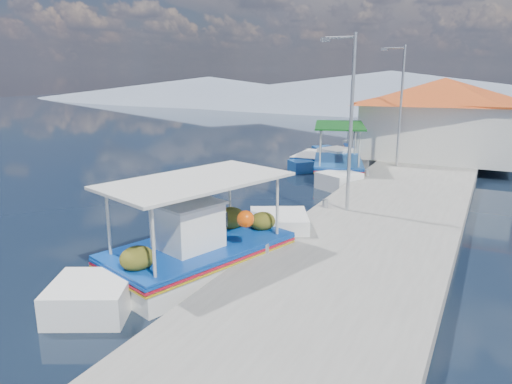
% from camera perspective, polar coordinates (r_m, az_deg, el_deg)
% --- Properties ---
extents(ground, '(160.00, 160.00, 0.00)m').
position_cam_1_polar(ground, '(17.44, -5.92, -3.49)').
color(ground, black).
rests_on(ground, ground).
extents(quay, '(5.00, 44.00, 0.50)m').
position_cam_1_polar(quay, '(20.81, 17.25, -0.40)').
color(quay, gray).
rests_on(quay, ground).
extents(bollards, '(0.20, 17.20, 0.30)m').
position_cam_1_polar(bollards, '(20.43, 11.17, 0.87)').
color(bollards, '#A5A8AD').
rests_on(bollards, quay).
extents(main_caique, '(4.26, 8.33, 2.88)m').
position_cam_1_polar(main_caique, '(13.08, -6.69, -7.12)').
color(main_caique, white).
rests_on(main_caique, ground).
extents(caique_green_canopy, '(3.93, 7.48, 2.95)m').
position_cam_1_polar(caique_green_canopy, '(25.02, 9.84, 2.89)').
color(caique_green_canopy, white).
rests_on(caique_green_canopy, ground).
extents(caique_blue_hull, '(1.76, 5.69, 1.01)m').
position_cam_1_polar(caique_blue_hull, '(27.74, 6.89, 3.77)').
color(caique_blue_hull, '#184B93').
rests_on(caique_blue_hull, ground).
extents(caique_far, '(3.46, 6.14, 2.31)m').
position_cam_1_polar(caique_far, '(30.36, 12.52, 4.74)').
color(caique_far, white).
rests_on(caique_far, ground).
extents(harbor_building, '(10.49, 10.49, 4.40)m').
position_cam_1_polar(harbor_building, '(29.19, 21.27, 8.39)').
color(harbor_building, silver).
rests_on(harbor_building, quay).
extents(lamp_post_near, '(1.21, 0.14, 6.00)m').
position_cam_1_polar(lamp_post_near, '(16.64, 10.98, 9.03)').
color(lamp_post_near, '#A5A8AD').
rests_on(lamp_post_near, quay).
extents(lamp_post_far, '(1.21, 0.14, 6.00)m').
position_cam_1_polar(lamp_post_far, '(25.39, 16.69, 10.45)').
color(lamp_post_far, '#A5A8AD').
rests_on(lamp_post_far, quay).
extents(mountain_ridge, '(171.40, 96.00, 5.50)m').
position_cam_1_polar(mountain_ridge, '(70.07, 25.06, 10.36)').
color(mountain_ridge, slate).
rests_on(mountain_ridge, ground).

